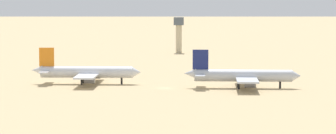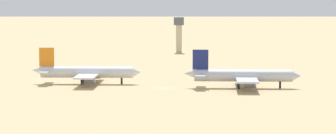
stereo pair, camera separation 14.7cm
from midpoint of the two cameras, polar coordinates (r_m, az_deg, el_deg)
ground at (r=271.35m, az=-0.22°, el=-1.51°), size 4000.00×4000.00×0.00m
parked_jet_orange_3 at (r=284.32m, az=-5.83°, el=-0.37°), size 38.70×32.40×12.81m
parked_jet_navy_4 at (r=271.91m, az=5.26°, el=-0.61°), size 39.18×32.76×12.99m
control_tower at (r=424.98m, az=0.79°, el=2.54°), size 5.20×5.20×18.65m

